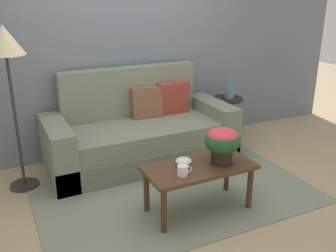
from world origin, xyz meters
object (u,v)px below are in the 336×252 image
object	(u,v)px
snack_bowl	(184,161)
table_vase	(230,91)
side_table	(227,111)
coffee_table	(199,172)
potted_plant	(222,142)
floor_lamp	(6,53)
couch	(140,134)
coffee_mug	(183,171)

from	to	relation	value
snack_bowl	table_vase	bearing A→B (deg)	43.02
side_table	coffee_table	bearing A→B (deg)	-132.04
side_table	potted_plant	world-z (taller)	potted_plant
table_vase	floor_lamp	bearing A→B (deg)	-176.50
couch	side_table	xyz separation A→B (m)	(1.28, 0.10, 0.08)
couch	coffee_table	bearing A→B (deg)	-87.14
couch	coffee_mug	distance (m)	1.37
side_table	snack_bowl	world-z (taller)	side_table
potted_plant	table_vase	size ratio (longest dim) A/B	1.31
coffee_mug	snack_bowl	bearing A→B (deg)	60.08
couch	potted_plant	xyz separation A→B (m)	(0.27, -1.28, 0.33)
coffee_table	table_vase	size ratio (longest dim) A/B	3.95
side_table	coffee_mug	distance (m)	2.04
couch	coffee_mug	xyz separation A→B (m)	(-0.16, -1.35, 0.17)
potted_plant	snack_bowl	bearing A→B (deg)	162.89
potted_plant	table_vase	world-z (taller)	table_vase
coffee_table	snack_bowl	world-z (taller)	snack_bowl
side_table	potted_plant	size ratio (longest dim) A/B	1.79
table_vase	coffee_table	bearing A→B (deg)	-132.81
coffee_table	table_vase	bearing A→B (deg)	47.19
potted_plant	coffee_mug	world-z (taller)	potted_plant
coffee_mug	table_vase	distance (m)	2.05
floor_lamp	table_vase	size ratio (longest dim) A/B	6.54
potted_plant	coffee_mug	distance (m)	0.46
floor_lamp	table_vase	world-z (taller)	floor_lamp
coffee_table	side_table	distance (m)	1.81
couch	coffee_table	size ratio (longest dim) A/B	2.17
coffee_table	coffee_mug	xyz separation A→B (m)	(-0.22, -0.10, 0.11)
floor_lamp	coffee_table	bearing A→B (deg)	-39.89
couch	side_table	size ratio (longest dim) A/B	3.66
couch	snack_bowl	bearing A→B (deg)	-92.89
couch	coffee_mug	world-z (taller)	couch
coffee_table	side_table	bearing A→B (deg)	47.96
floor_lamp	potted_plant	world-z (taller)	floor_lamp
snack_bowl	coffee_table	bearing A→B (deg)	-28.66
potted_plant	coffee_mug	xyz separation A→B (m)	(-0.43, -0.07, -0.16)
coffee_table	side_table	world-z (taller)	side_table
table_vase	potted_plant	bearing A→B (deg)	-126.77
coffee_mug	table_vase	size ratio (longest dim) A/B	0.54
floor_lamp	table_vase	bearing A→B (deg)	3.50
coffee_table	floor_lamp	xyz separation A→B (m)	(-1.40, 1.17, 1.00)
couch	table_vase	distance (m)	1.35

